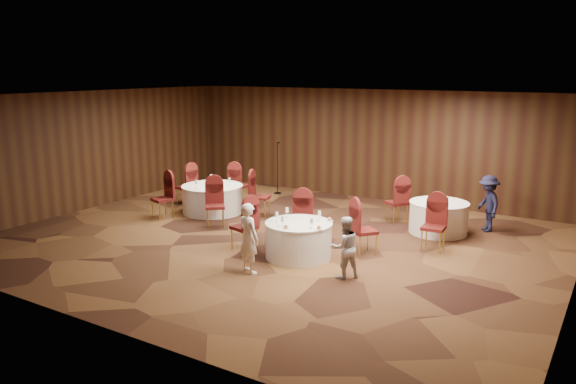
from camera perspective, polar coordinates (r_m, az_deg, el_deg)
The scene contains 15 objects.
ground at distance 12.68m, azimuth -1.25°, elevation -4.92°, with size 12.00×12.00×0.00m, color black.
room_shell at distance 12.24m, azimuth -1.29°, elevation 3.89°, with size 12.00×12.00×12.00m.
table_main at distance 11.45m, azimuth 1.09°, elevation -4.88°, with size 1.37×1.37×0.74m.
table_left at distance 15.13m, azimuth -7.67°, elevation -0.69°, with size 1.63×1.63×0.74m.
table_right at distance 13.61m, azimuth 15.04°, elevation -2.50°, with size 1.37×1.37×0.74m.
chairs_main at distance 12.09m, azimuth 1.62°, elevation -3.33°, with size 2.97×2.00×1.00m.
chairs_left at distance 15.09m, azimuth -7.65°, elevation -0.23°, with size 3.09×3.00×1.00m.
chairs_right at distance 13.30m, azimuth 12.64°, elevation -2.17°, with size 2.12×2.35×1.00m.
tabletop_main at distance 11.18m, azimuth 1.48°, elevation -2.82°, with size 1.11×1.10×0.22m.
tabletop_left at distance 15.04m, azimuth -7.71°, elevation 0.97°, with size 0.81×0.90×0.22m.
tabletop_right at distance 13.20m, azimuth 15.85°, elevation -0.67°, with size 0.08×0.08×0.22m.
mic_stand at distance 17.27m, azimuth -1.06°, elevation 1.37°, with size 0.24×0.24×1.59m.
woman_a at distance 10.57m, azimuth -4.02°, elevation -4.69°, with size 0.49×0.32×1.35m, color white.
woman_b at distance 10.37m, azimuth 5.75°, elevation -5.62°, with size 0.57×0.44×1.17m, color silver.
man_c at distance 14.04m, azimuth 19.66°, elevation -1.11°, with size 0.87×0.50×1.34m, color black.
Camera 1 is at (6.59, -10.15, 3.80)m, focal length 35.00 mm.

